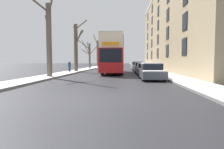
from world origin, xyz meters
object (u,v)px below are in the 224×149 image
at_px(parked_car_1, 144,69).
at_px(parked_car_4, 136,66).
at_px(bare_tree_left_0, 49,36).
at_px(parked_car_0, 152,72).
at_px(bare_tree_left_3, 98,53).
at_px(parked_car_2, 141,68).
at_px(pedestrian_left_sidewalk, 69,66).
at_px(bare_tree_left_1, 76,46).
at_px(bare_tree_left_2, 89,54).
at_px(parked_car_3, 138,66).
at_px(double_decker_bus, 114,53).

height_order(parked_car_1, parked_car_4, parked_car_4).
relative_size(bare_tree_left_0, parked_car_1, 2.13).
relative_size(parked_car_0, parked_car_1, 1.08).
distance_m(bare_tree_left_3, parked_car_1, 29.55).
bearing_deg(bare_tree_left_3, parked_car_2, -68.26).
height_order(parked_car_1, pedestrian_left_sidewalk, pedestrian_left_sidewalk).
height_order(bare_tree_left_0, bare_tree_left_1, bare_tree_left_0).
bearing_deg(parked_car_0, parked_car_4, 90.00).
height_order(parked_car_0, parked_car_4, parked_car_4).
xyz_separation_m(bare_tree_left_2, parked_car_1, (9.15, -16.43, -2.28)).
xyz_separation_m(bare_tree_left_2, parked_car_4, (9.15, 1.03, -2.22)).
relative_size(bare_tree_left_3, parked_car_3, 1.82).
relative_size(parked_car_0, parked_car_3, 0.93).
bearing_deg(parked_car_4, parked_car_1, -90.00).
distance_m(parked_car_2, parked_car_3, 6.31).
distance_m(bare_tree_left_1, pedestrian_left_sidewalk, 3.36).
bearing_deg(parked_car_2, parked_car_1, -90.00).
relative_size(bare_tree_left_3, pedestrian_left_sidewalk, 5.20).
relative_size(bare_tree_left_3, double_decker_bus, 0.75).
distance_m(parked_car_0, parked_car_4, 23.36).
relative_size(bare_tree_left_0, parked_car_4, 1.96).
height_order(parked_car_0, parked_car_2, parked_car_0).
height_order(bare_tree_left_2, parked_car_3, bare_tree_left_2).
xyz_separation_m(bare_tree_left_0, bare_tree_left_3, (0.05, 32.63, -0.08)).
xyz_separation_m(bare_tree_left_1, parked_car_1, (9.07, -5.62, -3.11)).
distance_m(parked_car_0, pedestrian_left_sidewalk, 13.79).
bearing_deg(bare_tree_left_0, parked_car_4, 67.71).
relative_size(bare_tree_left_2, parked_car_3, 1.27).
height_order(bare_tree_left_1, bare_tree_left_2, bare_tree_left_1).
distance_m(parked_car_0, parked_car_3, 17.54).
bearing_deg(parked_car_0, bare_tree_left_2, 112.27).
relative_size(bare_tree_left_1, parked_car_2, 1.86).
distance_m(bare_tree_left_3, parked_car_2, 24.56).
relative_size(bare_tree_left_1, pedestrian_left_sidewalk, 4.90).
distance_m(bare_tree_left_0, bare_tree_left_3, 32.63).
bearing_deg(bare_tree_left_3, parked_car_0, -75.08).
bearing_deg(bare_tree_left_0, bare_tree_left_2, 90.19).
relative_size(bare_tree_left_1, double_decker_bus, 0.70).
distance_m(bare_tree_left_1, parked_car_3, 11.31).
bearing_deg(parked_car_0, parked_car_1, 90.00).
bearing_deg(pedestrian_left_sidewalk, bare_tree_left_2, 44.49).
bearing_deg(parked_car_4, pedestrian_left_sidewalk, -125.52).
bearing_deg(bare_tree_left_2, parked_car_2, -50.51).
bearing_deg(parked_car_3, bare_tree_left_3, 118.94).
distance_m(double_decker_bus, parked_car_2, 4.79).
distance_m(parked_car_0, parked_car_2, 11.23).
xyz_separation_m(bare_tree_left_2, parked_car_2, (9.15, -11.10, -2.27)).
distance_m(parked_car_4, pedestrian_left_sidewalk, 16.59).
relative_size(bare_tree_left_3, parked_car_2, 1.97).
height_order(bare_tree_left_1, double_decker_bus, bare_tree_left_1).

